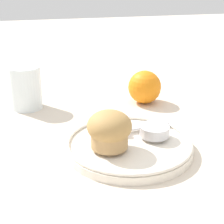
# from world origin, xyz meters

# --- Properties ---
(ground_plane) EXTENTS (3.00, 3.00, 0.00)m
(ground_plane) POSITION_xyz_m (0.00, 0.00, 0.00)
(ground_plane) COLOR beige
(plate) EXTENTS (0.22, 0.22, 0.02)m
(plate) POSITION_xyz_m (-0.01, -0.02, 0.01)
(plate) COLOR silver
(plate) RESTS_ON ground_plane
(muffin) EXTENTS (0.07, 0.07, 0.06)m
(muffin) POSITION_xyz_m (-0.04, -0.04, 0.05)
(muffin) COLOR tan
(muffin) RESTS_ON plate
(cream_ramekin) EXTENTS (0.05, 0.05, 0.02)m
(cream_ramekin) POSITION_xyz_m (0.04, -0.01, 0.03)
(cream_ramekin) COLOR silver
(cream_ramekin) RESTS_ON plate
(berry_pair) EXTENTS (0.03, 0.02, 0.02)m
(berry_pair) POSITION_xyz_m (-0.02, 0.01, 0.03)
(berry_pair) COLOR #4C194C
(berry_pair) RESTS_ON plate
(butter_knife) EXTENTS (0.15, 0.04, 0.00)m
(butter_knife) POSITION_xyz_m (0.01, 0.02, 0.02)
(butter_knife) COLOR silver
(butter_knife) RESTS_ON plate
(orange_fruit) EXTENTS (0.08, 0.08, 0.08)m
(orange_fruit) POSITION_xyz_m (0.09, 0.20, 0.04)
(orange_fruit) COLOR orange
(orange_fruit) RESTS_ON ground_plane
(juice_glass) EXTENTS (0.07, 0.07, 0.10)m
(juice_glass) POSITION_xyz_m (-0.18, 0.22, 0.05)
(juice_glass) COLOR silver
(juice_glass) RESTS_ON ground_plane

